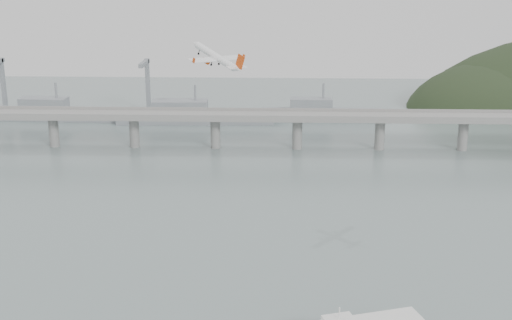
{
  "coord_description": "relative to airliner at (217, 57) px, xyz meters",
  "views": [
    {
      "loc": [
        9.21,
        -203.76,
        113.9
      ],
      "look_at": [
        0.0,
        55.0,
        36.0
      ],
      "focal_mm": 48.0,
      "sensor_mm": 36.0,
      "label": 1
    }
  ],
  "objects": [
    {
      "name": "airliner",
      "position": [
        0.0,
        0.0,
        0.0
      ],
      "size": [
        26.83,
        25.91,
        12.81
      ],
      "rotation": [
        0.05,
        -0.32,
        2.4
      ],
      "color": "white",
      "rests_on": "ground"
    },
    {
      "name": "bridge",
      "position": [
        17.28,
        107.21,
        -53.42
      ],
      "size": [
        800.0,
        22.0,
        23.9
      ],
      "color": "gray",
      "rests_on": "ground"
    },
    {
      "name": "distant_fleet",
      "position": [
        -136.92,
        172.29,
        -64.85
      ],
      "size": [
        453.0,
        60.9,
        40.0
      ],
      "color": "slate",
      "rests_on": "ground"
    },
    {
      "name": "ground",
      "position": [
        18.43,
        -92.79,
        -71.07
      ],
      "size": [
        900.0,
        900.0,
        0.0
      ],
      "primitive_type": "plane",
      "color": "slate",
      "rests_on": "ground"
    }
  ]
}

